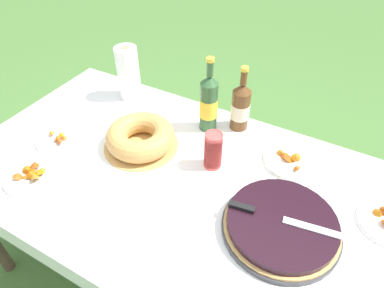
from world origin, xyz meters
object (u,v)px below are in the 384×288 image
serving_knife (274,216)px  cup_stack (213,150)px  paper_towel_roll (128,73)px  berry_tart (281,225)px  snack_plate_near (62,138)px  snack_plate_far (29,176)px  snack_plate_right (290,160)px  cider_bottle_green (209,103)px  cider_bottle_amber (241,107)px  bundt_cake (140,137)px

serving_knife → cup_stack: (-0.31, 0.17, 0.02)m
paper_towel_roll → berry_tart: bearing=-24.1°
snack_plate_near → snack_plate_far: bearing=-74.9°
berry_tart → paper_towel_roll: 1.03m
snack_plate_far → cup_stack: bearing=35.1°
paper_towel_roll → snack_plate_right: bearing=-5.4°
snack_plate_near → snack_plate_right: size_ratio=1.02×
cider_bottle_green → cider_bottle_amber: (0.12, 0.07, -0.02)m
berry_tart → cider_bottle_amber: 0.58m
berry_tart → snack_plate_far: (-0.93, -0.25, -0.01)m
serving_knife → snack_plate_right: (-0.04, 0.34, -0.05)m
serving_knife → paper_towel_roll: 1.00m
cider_bottle_amber → paper_towel_roll: bearing=-176.6°
cider_bottle_green → serving_knife: bearing=-41.1°
bundt_cake → paper_towel_roll: bearing=132.8°
snack_plate_far → paper_towel_roll: bearing=90.4°
berry_tart → snack_plate_right: (-0.07, 0.34, -0.02)m
bundt_cake → snack_plate_right: bundt_cake is taller
cider_bottle_amber → cider_bottle_green: bearing=-148.7°
bundt_cake → snack_plate_far: 0.46m
cup_stack → paper_towel_roll: 0.65m
cider_bottle_green → snack_plate_far: size_ratio=1.82×
serving_knife → snack_plate_right: serving_knife is taller
serving_knife → cider_bottle_green: cider_bottle_green is taller
cup_stack → cider_bottle_green: cider_bottle_green is taller
serving_knife → snack_plate_near: 0.97m
snack_plate_right → cider_bottle_green: bearing=174.0°
snack_plate_far → paper_towel_roll: size_ratio=0.71×
cider_bottle_amber → snack_plate_right: cider_bottle_amber is taller
bundt_cake → snack_plate_right: (0.60, 0.21, -0.04)m
cider_bottle_amber → paper_towel_roll: size_ratio=1.14×
serving_knife → cup_stack: 0.36m
bundt_cake → paper_towel_roll: paper_towel_roll is taller
cider_bottle_amber → snack_plate_near: cider_bottle_amber is taller
serving_knife → snack_plate_right: 0.35m
cider_bottle_amber → snack_plate_far: size_ratio=1.59×
bundt_cake → snack_plate_far: bearing=-125.8°
berry_tart → snack_plate_right: bearing=101.5°
cider_bottle_green → paper_towel_roll: size_ratio=1.30×
cup_stack → snack_plate_right: (0.27, 0.17, -0.07)m
cup_stack → cider_bottle_green: (-0.13, 0.21, 0.05)m
cider_bottle_amber → snack_plate_near: 0.80m
serving_knife → snack_plate_far: 0.94m
snack_plate_near → bundt_cake: bearing=22.7°
berry_tart → cider_bottle_green: (-0.47, 0.38, 0.11)m
bundt_cake → cider_bottle_green: cider_bottle_green is taller
serving_knife → bundt_cake: bundt_cake is taller
snack_plate_right → paper_towel_roll: size_ratio=0.82×
berry_tart → cider_bottle_amber: (-0.35, 0.45, 0.09)m
cup_stack → snack_plate_far: bearing=-144.9°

